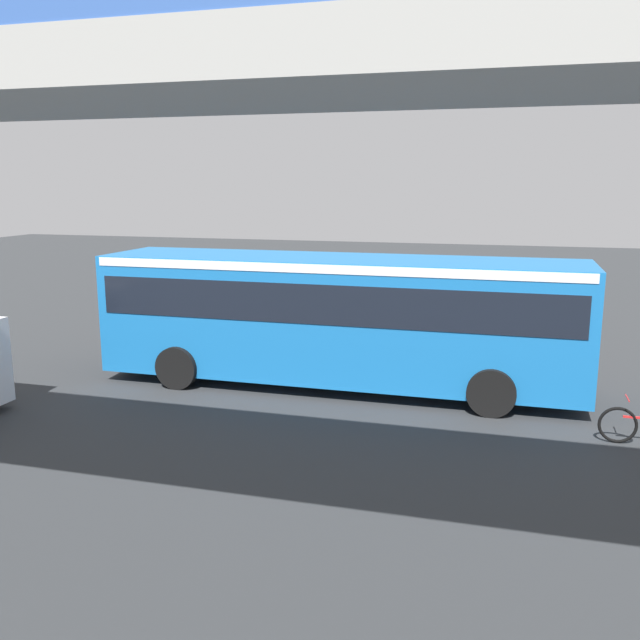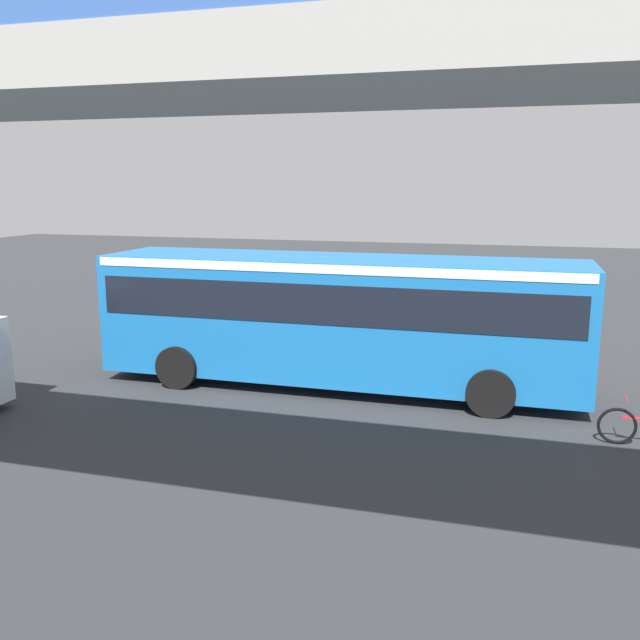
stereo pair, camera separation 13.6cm
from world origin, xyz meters
name	(u,v)px [view 2 (the right image)]	position (x,y,z in m)	size (l,w,h in m)	color
ground	(304,375)	(0.00, 0.00, 0.00)	(80.00, 80.00, 0.00)	#2D3033
city_bus	(338,310)	(-1.10, 0.68, 1.88)	(11.54, 2.85, 3.15)	#196BB7
pedestrian	(258,314)	(2.49, -3.14, 0.89)	(0.38, 0.38, 1.79)	#2D2D38
traffic_sign	(537,294)	(-5.74, -3.10, 1.89)	(0.08, 0.60, 2.80)	slate
lane_dash_leftmost	(543,370)	(-6.00, -2.25, 0.00)	(2.00, 0.20, 0.01)	silver
lane_dash_left	(395,359)	(-2.00, -2.25, 0.00)	(2.00, 0.20, 0.01)	silver
lane_dash_centre	(263,349)	(2.00, -2.25, 0.00)	(2.00, 0.20, 0.01)	silver
lane_dash_right	(144,341)	(6.00, -2.25, 0.00)	(2.00, 0.20, 0.01)	silver
pedestrian_overpass	(16,132)	(0.00, 9.98, 5.42)	(27.71, 2.60, 7.26)	#9E9E99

